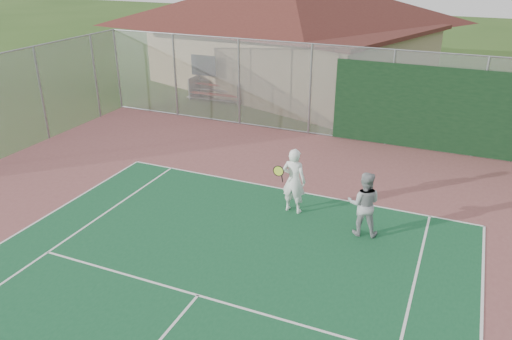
{
  "coord_description": "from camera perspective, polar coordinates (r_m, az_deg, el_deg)",
  "views": [
    {
      "loc": [
        4.49,
        -0.92,
        6.66
      ],
      "look_at": [
        -0.17,
        9.87,
        1.46
      ],
      "focal_mm": 35.0,
      "sensor_mm": 36.0,
      "label": 1
    }
  ],
  "objects": [
    {
      "name": "side_fence_left",
      "position": [
        20.35,
        -23.31,
        7.97
      ],
      "size": [
        0.08,
        9.0,
        3.5
      ],
      "color": "gray",
      "rests_on": "ground"
    },
    {
      "name": "bleachers",
      "position": [
        24.54,
        -4.18,
        9.36
      ],
      "size": [
        2.79,
        1.75,
        1.02
      ],
      "rotation": [
        0.0,
        0.0,
        0.04
      ],
      "color": "#AE3A28",
      "rests_on": "ground"
    },
    {
      "name": "clubhouse",
      "position": [
        26.51,
        3.72,
        16.01
      ],
      "size": [
        16.25,
        13.4,
        6.03
      ],
      "rotation": [
        0.0,
        0.0,
        -0.34
      ],
      "color": "tan",
      "rests_on": "ground"
    },
    {
      "name": "player_white_front",
      "position": [
        13.53,
        4.32,
        -1.28
      ],
      "size": [
        0.85,
        0.58,
        1.84
      ],
      "rotation": [
        0.0,
        0.0,
        3.07
      ],
      "color": "white",
      "rests_on": "ground"
    },
    {
      "name": "back_fence",
      "position": [
        18.73,
        15.35,
        7.56
      ],
      "size": [
        20.08,
        0.11,
        3.53
      ],
      "color": "gray",
      "rests_on": "ground"
    },
    {
      "name": "player_grey_back",
      "position": [
        12.73,
        12.22,
        -3.87
      ],
      "size": [
        0.92,
        0.77,
        1.7
      ],
      "rotation": [
        0.0,
        0.0,
        3.3
      ],
      "color": "#989B9C",
      "rests_on": "ground"
    }
  ]
}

